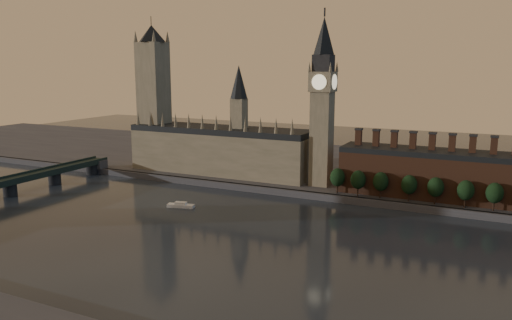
# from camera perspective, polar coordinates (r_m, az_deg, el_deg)

# --- Properties ---
(ground) EXTENTS (900.00, 900.00, 0.00)m
(ground) POSITION_cam_1_polar(r_m,az_deg,el_deg) (223.86, -4.25, -9.54)
(ground) COLOR black
(ground) RESTS_ON ground
(north_bank) EXTENTS (900.00, 182.00, 4.00)m
(north_bank) POSITION_cam_1_polar(r_m,az_deg,el_deg) (382.29, 9.18, -0.81)
(north_bank) COLOR #46464B
(north_bank) RESTS_ON ground
(palace_of_westminster) EXTENTS (130.00, 30.30, 74.00)m
(palace_of_westminster) POSITION_cam_1_polar(r_m,az_deg,el_deg) (346.32, -4.05, 1.41)
(palace_of_westminster) COLOR gray
(palace_of_westminster) RESTS_ON north_bank
(victoria_tower) EXTENTS (24.00, 24.00, 108.00)m
(victoria_tower) POSITION_cam_1_polar(r_m,az_deg,el_deg) (373.14, -11.62, 7.67)
(victoria_tower) COLOR gray
(victoria_tower) RESTS_ON north_bank
(big_ben) EXTENTS (15.00, 15.00, 107.00)m
(big_ben) POSITION_cam_1_polar(r_m,az_deg,el_deg) (307.54, 7.61, 6.78)
(big_ben) COLOR gray
(big_ben) RESTS_ON north_bank
(chimney_block) EXTENTS (110.00, 25.00, 37.00)m
(chimney_block) POSITION_cam_1_polar(r_m,az_deg,el_deg) (298.64, 20.28, -1.47)
(chimney_block) COLOR brown
(chimney_block) RESTS_ON north_bank
(embankment_tree_0) EXTENTS (8.60, 8.60, 14.88)m
(embankment_tree_0) POSITION_cam_1_polar(r_m,az_deg,el_deg) (294.47, 9.29, -1.97)
(embankment_tree_0) COLOR black
(embankment_tree_0) RESTS_ON north_bank
(embankment_tree_1) EXTENTS (8.60, 8.60, 14.88)m
(embankment_tree_1) POSITION_cam_1_polar(r_m,az_deg,el_deg) (290.48, 11.59, -2.23)
(embankment_tree_1) COLOR black
(embankment_tree_1) RESTS_ON north_bank
(embankment_tree_2) EXTENTS (8.60, 8.60, 14.88)m
(embankment_tree_2) POSITION_cam_1_polar(r_m,az_deg,el_deg) (288.74, 14.06, -2.41)
(embankment_tree_2) COLOR black
(embankment_tree_2) RESTS_ON north_bank
(embankment_tree_3) EXTENTS (8.60, 8.60, 14.88)m
(embankment_tree_3) POSITION_cam_1_polar(r_m,az_deg,el_deg) (285.53, 17.10, -2.71)
(embankment_tree_3) COLOR black
(embankment_tree_3) RESTS_ON north_bank
(embankment_tree_4) EXTENTS (8.60, 8.60, 14.88)m
(embankment_tree_4) POSITION_cam_1_polar(r_m,az_deg,el_deg) (284.22, 19.84, -2.94)
(embankment_tree_4) COLOR black
(embankment_tree_4) RESTS_ON north_bank
(embankment_tree_5) EXTENTS (8.60, 8.60, 14.88)m
(embankment_tree_5) POSITION_cam_1_polar(r_m,az_deg,el_deg) (282.80, 22.85, -3.21)
(embankment_tree_5) COLOR black
(embankment_tree_5) RESTS_ON north_bank
(embankment_tree_6) EXTENTS (8.60, 8.60, 14.88)m
(embankment_tree_6) POSITION_cam_1_polar(r_m,az_deg,el_deg) (282.91, 25.61, -3.42)
(embankment_tree_6) COLOR black
(embankment_tree_6) RESTS_ON north_bank
(river_boat) EXTENTS (15.72, 7.62, 3.03)m
(river_boat) POSITION_cam_1_polar(r_m,az_deg,el_deg) (281.33, -8.59, -5.14)
(river_boat) COLOR silver
(river_boat) RESTS_ON ground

